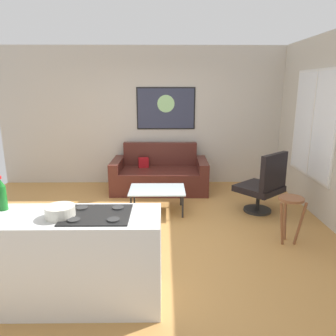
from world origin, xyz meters
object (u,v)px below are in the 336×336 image
soda_bottle (2,195)px  mixing_bowl (60,212)px  coffee_table (157,191)px  bar_stool (290,208)px  wall_painting (166,108)px  armchair (264,185)px  couch (160,176)px

soda_bottle → mixing_bowl: bearing=-17.2°
coffee_table → bar_stool: size_ratio=1.42×
wall_painting → coffee_table: bearing=-95.3°
soda_bottle → wall_painting: size_ratio=0.28×
soda_bottle → coffee_table: bearing=56.9°
wall_painting → soda_bottle: bearing=-112.3°
soda_bottle → bar_stool: bearing=17.9°
soda_bottle → mixing_bowl: (0.59, -0.18, -0.10)m
soda_bottle → mixing_bowl: soda_bottle is taller
armchair → mixing_bowl: bearing=-138.5°
couch → armchair: (1.70, -1.23, 0.19)m
armchair → mixing_bowl: (-2.52, -2.23, 0.46)m
coffee_table → couch: bearing=88.8°
coffee_table → wall_painting: (0.15, 1.64, 1.22)m
mixing_bowl → wall_painting: (0.96, 3.96, 0.64)m
couch → soda_bottle: 3.65m
mixing_bowl → bar_stool: bearing=25.2°
mixing_bowl → armchair: bearing=41.5°
bar_stool → mixing_bowl: size_ratio=2.42×
couch → armchair: size_ratio=1.85×
wall_painting → couch: bearing=-104.6°
couch → bar_stool: 2.85m
armchair → wall_painting: (-1.57, 1.73, 1.10)m
bar_stool → mixing_bowl: 2.86m
bar_stool → mixing_bowl: mixing_bowl is taller
couch → coffee_table: bearing=-91.2°
coffee_table → bar_stool: 2.08m
bar_stool → wall_painting: wall_painting is taller
armchair → mixing_bowl: size_ratio=3.87×
coffee_table → mixing_bowl: mixing_bowl is taller
coffee_table → wall_painting: wall_painting is taller
bar_stool → wall_painting: (-1.59, 2.76, 1.09)m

